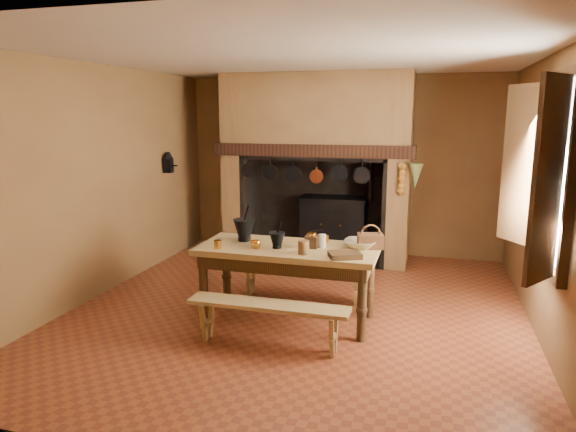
# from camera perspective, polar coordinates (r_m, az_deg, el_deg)

# --- Properties ---
(floor) EXTENTS (5.50, 5.50, 0.00)m
(floor) POSITION_cam_1_polar(r_m,az_deg,el_deg) (5.96, 1.07, -10.46)
(floor) COLOR brown
(floor) RESTS_ON ground
(ceiling) EXTENTS (5.50, 5.50, 0.00)m
(ceiling) POSITION_cam_1_polar(r_m,az_deg,el_deg) (5.57, 1.18, 17.39)
(ceiling) COLOR silver
(ceiling) RESTS_ON back_wall
(back_wall) EXTENTS (5.00, 0.02, 2.80)m
(back_wall) POSITION_cam_1_polar(r_m,az_deg,el_deg) (8.27, 5.98, 5.61)
(back_wall) COLOR brown
(back_wall) RESTS_ON floor
(wall_left) EXTENTS (0.02, 5.50, 2.80)m
(wall_left) POSITION_cam_1_polar(r_m,az_deg,el_deg) (6.68, -20.17, 3.64)
(wall_left) COLOR brown
(wall_left) RESTS_ON floor
(wall_right) EXTENTS (0.02, 5.50, 2.80)m
(wall_right) POSITION_cam_1_polar(r_m,az_deg,el_deg) (5.53, 27.07, 1.65)
(wall_right) COLOR brown
(wall_right) RESTS_ON floor
(wall_front) EXTENTS (5.00, 0.02, 2.80)m
(wall_front) POSITION_cam_1_polar(r_m,az_deg,el_deg) (3.07, -12.05, -4.20)
(wall_front) COLOR brown
(wall_front) RESTS_ON floor
(chimney_breast) EXTENTS (2.95, 0.96, 2.80)m
(chimney_breast) POSITION_cam_1_polar(r_m,az_deg,el_deg) (7.86, 3.31, 8.37)
(chimney_breast) COLOR brown
(chimney_breast) RESTS_ON floor
(iron_range) EXTENTS (1.12, 0.55, 1.60)m
(iron_range) POSITION_cam_1_polar(r_m,az_deg,el_deg) (8.12, 5.19, -1.03)
(iron_range) COLOR black
(iron_range) RESTS_ON floor
(hearth_pans) EXTENTS (0.51, 0.62, 0.20)m
(hearth_pans) POSITION_cam_1_polar(r_m,az_deg,el_deg) (8.24, -2.08, -3.60)
(hearth_pans) COLOR gold
(hearth_pans) RESTS_ON floor
(hanging_pans) EXTENTS (1.92, 0.29, 0.27)m
(hanging_pans) POSITION_cam_1_polar(r_m,az_deg,el_deg) (7.42, 2.13, 4.71)
(hanging_pans) COLOR black
(hanging_pans) RESTS_ON chimney_breast
(onion_string) EXTENTS (0.12, 0.10, 0.46)m
(onion_string) POSITION_cam_1_polar(r_m,az_deg,el_deg) (7.21, 12.51, 4.02)
(onion_string) COLOR #B27120
(onion_string) RESTS_ON chimney_breast
(herb_bunch) EXTENTS (0.20, 0.20, 0.35)m
(herb_bunch) POSITION_cam_1_polar(r_m,az_deg,el_deg) (7.20, 13.96, 4.34)
(herb_bunch) COLOR brown
(herb_bunch) RESTS_ON chimney_breast
(window) EXTENTS (0.39, 1.75, 1.76)m
(window) POSITION_cam_1_polar(r_m,az_deg,el_deg) (5.07, 26.55, 4.37)
(window) COLOR white
(window) RESTS_ON wall_right
(wall_coffee_mill) EXTENTS (0.23, 0.16, 0.31)m
(wall_coffee_mill) POSITION_cam_1_polar(r_m,az_deg,el_deg) (7.92, -13.19, 5.98)
(wall_coffee_mill) COLOR black
(wall_coffee_mill) RESTS_ON wall_left
(work_table) EXTENTS (1.90, 0.84, 0.82)m
(work_table) POSITION_cam_1_polar(r_m,az_deg,el_deg) (5.49, -0.02, -4.73)
(work_table) COLOR #A3804B
(work_table) RESTS_ON floor
(bench_front) EXTENTS (1.57, 0.27, 0.44)m
(bench_front) POSITION_cam_1_polar(r_m,az_deg,el_deg) (4.98, -2.22, -10.85)
(bench_front) COLOR #A3804B
(bench_front) RESTS_ON floor
(bench_back) EXTENTS (1.63, 0.28, 0.46)m
(bench_back) POSITION_cam_1_polar(r_m,az_deg,el_deg) (6.19, 1.63, -6.25)
(bench_back) COLOR #A3804B
(bench_back) RESTS_ON floor
(mortar_large) EXTENTS (0.24, 0.24, 0.41)m
(mortar_large) POSITION_cam_1_polar(r_m,az_deg,el_deg) (5.69, -4.88, -1.42)
(mortar_large) COLOR black
(mortar_large) RESTS_ON work_table
(mortar_small) EXTENTS (0.17, 0.17, 0.29)m
(mortar_small) POSITION_cam_1_polar(r_m,az_deg,el_deg) (5.37, -1.21, -2.60)
(mortar_small) COLOR black
(mortar_small) RESTS_ON work_table
(coffee_grinder) EXTENTS (0.18, 0.13, 0.20)m
(coffee_grinder) POSITION_cam_1_polar(r_m,az_deg,el_deg) (5.40, 2.66, -2.74)
(coffee_grinder) COLOR #3B2512
(coffee_grinder) RESTS_ON work_table
(brass_mug_a) EXTENTS (0.10, 0.10, 0.09)m
(brass_mug_a) POSITION_cam_1_polar(r_m,az_deg,el_deg) (5.41, -7.83, -3.16)
(brass_mug_a) COLOR gold
(brass_mug_a) RESTS_ON work_table
(brass_mug_b) EXTENTS (0.08, 0.08, 0.08)m
(brass_mug_b) POSITION_cam_1_polar(r_m,az_deg,el_deg) (5.66, 4.19, -2.50)
(brass_mug_b) COLOR gold
(brass_mug_b) RESTS_ON work_table
(mixing_bowl) EXTENTS (0.35, 0.35, 0.08)m
(mixing_bowl) POSITION_cam_1_polar(r_m,az_deg,el_deg) (5.46, 8.06, -3.08)
(mixing_bowl) COLOR beige
(mixing_bowl) RESTS_ON work_table
(stoneware_crock) EXTENTS (0.14, 0.14, 0.14)m
(stoneware_crock) POSITION_cam_1_polar(r_m,az_deg,el_deg) (5.15, 1.74, -3.51)
(stoneware_crock) COLOR brown
(stoneware_crock) RESTS_ON work_table
(glass_jar) EXTENTS (0.09, 0.09, 0.14)m
(glass_jar) POSITION_cam_1_polar(r_m,az_deg,el_deg) (5.41, 3.82, -2.80)
(glass_jar) COLOR beige
(glass_jar) RESTS_ON work_table
(wicker_basket) EXTENTS (0.30, 0.25, 0.25)m
(wicker_basket) POSITION_cam_1_polar(r_m,az_deg,el_deg) (5.46, 9.14, -2.67)
(wicker_basket) COLOR #542A19
(wicker_basket) RESTS_ON work_table
(wooden_tray) EXTENTS (0.37, 0.32, 0.05)m
(wooden_tray) POSITION_cam_1_polar(r_m,az_deg,el_deg) (5.07, 6.33, -4.33)
(wooden_tray) COLOR #3B2512
(wooden_tray) RESTS_ON work_table
(brass_cup) EXTENTS (0.12, 0.12, 0.09)m
(brass_cup) POSITION_cam_1_polar(r_m,az_deg,el_deg) (5.38, -3.60, -3.17)
(brass_cup) COLOR gold
(brass_cup) RESTS_ON work_table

